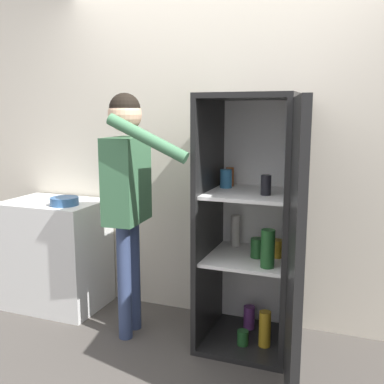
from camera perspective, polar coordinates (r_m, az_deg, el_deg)
The scene contains 6 objects.
ground_plane at distance 2.94m, azimuth -2.40°, elevation -22.67°, with size 12.00×12.00×0.00m, color #4C4742.
wall_back at distance 3.41m, azimuth 3.95°, elevation 4.74°, with size 7.00×0.06×2.55m.
refrigerator at distance 2.96m, azimuth 8.59°, elevation -4.73°, with size 0.78×1.24×1.71m.
person at distance 3.13m, azimuth -8.16°, elevation 1.41°, with size 0.65×0.50×1.72m.
counter at distance 3.90m, azimuth -16.89°, elevation -7.49°, with size 0.78×0.55×0.88m.
bowl at distance 3.61m, azimuth -15.90°, elevation -1.13°, with size 0.22×0.22×0.06m.
Camera 1 is at (0.98, -2.27, 1.59)m, focal length 42.00 mm.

